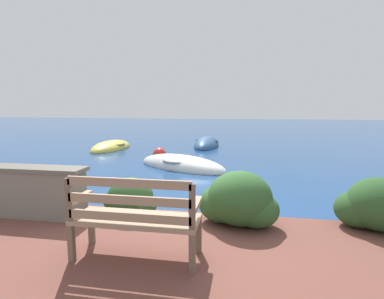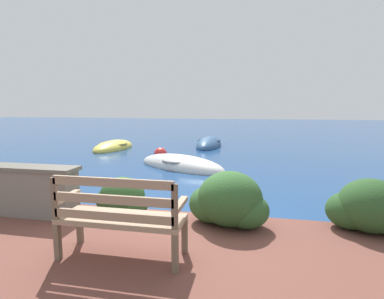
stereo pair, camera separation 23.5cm
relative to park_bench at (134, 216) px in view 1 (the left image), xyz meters
name	(u,v)px [view 1 (the left image)]	position (x,y,z in m)	size (l,w,h in m)	color
ground_plane	(181,224)	(0.17, 1.55, -0.70)	(80.00, 80.00, 0.00)	navy
park_bench	(134,216)	(0.00, 0.00, 0.00)	(1.37, 0.48, 0.93)	brown
stone_wall	(18,190)	(-2.20, 0.95, -0.10)	(2.15, 0.39, 0.75)	slate
hedge_clump_far_left	(14,194)	(-2.42, 1.11, -0.22)	(0.90, 0.65, 0.61)	#38662D
hedge_clump_left	(130,199)	(-0.54, 1.23, -0.23)	(0.85, 0.62, 0.58)	#2D5628
hedge_clump_centre	(238,202)	(1.06, 1.16, -0.16)	(1.11, 0.80, 0.76)	#2D5628
hedge_clump_right	(378,207)	(2.88, 1.31, -0.18)	(1.03, 0.75, 0.70)	#284C23
rowboat_nearest	(181,166)	(-0.76, 5.86, -0.64)	(3.32, 2.50, 0.68)	silver
rowboat_mid	(111,148)	(-4.58, 9.18, -0.65)	(1.28, 2.81, 0.66)	#DBC64C
rowboat_far	(207,145)	(-0.62, 10.86, -0.64)	(1.10, 3.11, 0.78)	#2D517A
mooring_buoy	(159,154)	(-1.98, 7.71, -0.62)	(0.54, 0.54, 0.49)	red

